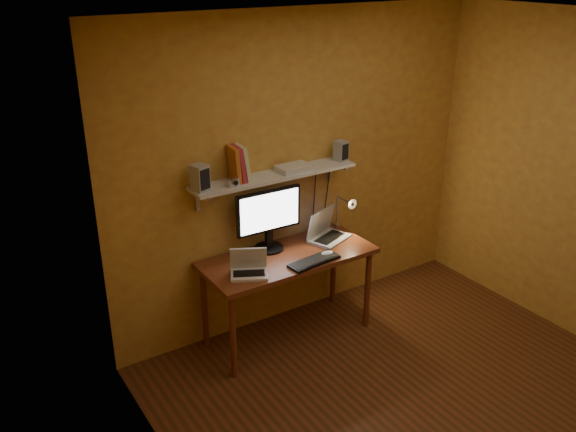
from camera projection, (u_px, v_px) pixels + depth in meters
room at (444, 242)px, 3.79m from camera, size 3.44×3.24×2.64m
desk at (288, 265)px, 4.87m from camera, size 1.40×0.60×0.75m
wall_shelf at (275, 176)px, 4.74m from camera, size 1.40×0.25×0.21m
monitor at (269, 217)px, 4.82m from camera, size 0.56×0.24×0.51m
laptop at (326, 231)px, 5.10m from camera, size 0.40×0.35×0.25m
netbook at (249, 267)px, 4.53m from camera, size 0.33×0.30×0.21m
keyboard at (314, 261)px, 4.71m from camera, size 0.44×0.19×0.02m
mouse at (327, 254)px, 4.82m from camera, size 0.11×0.08×0.04m
desk_lamp at (345, 209)px, 5.18m from camera, size 0.09×0.23×0.38m
speaker_left at (200, 178)px, 4.37m from camera, size 0.13×0.13×0.19m
speaker_right at (341, 151)px, 5.02m from camera, size 0.11×0.11×0.17m
books at (239, 164)px, 4.55m from camera, size 0.15×0.19×0.27m
shelf_camera at (234, 182)px, 4.47m from camera, size 0.10×0.06×0.06m
router at (294, 168)px, 4.80m from camera, size 0.27×0.18×0.04m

